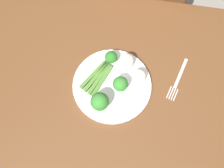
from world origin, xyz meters
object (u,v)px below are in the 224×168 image
broccoli_right (112,57)px  cauliflower_back (127,61)px  dining_table (107,100)px  plate (112,85)px  fork (178,79)px  chair (137,6)px  asparagus_bundle (97,78)px  cauliflower_edge (139,76)px  broccoli_near_center (120,84)px  broccoli_front_left (100,102)px

broccoli_right → cauliflower_back: 0.05m
broccoli_right → cauliflower_back: (-0.05, 0.00, -0.00)m
dining_table → cauliflower_back: (-0.05, -0.10, 0.15)m
plate → fork: size_ratio=1.62×
dining_table → fork: 0.27m
chair → asparagus_bundle: (0.09, 0.51, 0.25)m
dining_table → cauliflower_edge: cauliflower_edge is taller
asparagus_bundle → broccoli_right: size_ratio=2.56×
asparagus_bundle → broccoli_near_center: 0.09m
broccoli_front_left → cauliflower_back: 0.17m
broccoli_right → fork: (-0.24, 0.02, -0.04)m
asparagus_bundle → chair: bearing=-165.5°
broccoli_front_left → plate: bearing=-108.5°
dining_table → fork: size_ratio=8.20×
cauliflower_back → broccoli_near_center: bearing=84.6°
dining_table → broccoli_near_center: 0.16m
asparagus_bundle → cauliflower_back: size_ratio=2.68×
chair → broccoli_right: 0.52m
broccoli_front_left → chair: bearing=-96.2°
plate → chair: bearing=-94.3°
chair → fork: bearing=113.2°
fork → dining_table: bearing=-55.0°
cauliflower_edge → chair: bearing=-84.7°
cauliflower_edge → cauliflower_back: bearing=-44.9°
broccoli_near_center → fork: broccoli_near_center is taller
asparagus_bundle → cauliflower_edge: 0.14m
broccoli_front_left → fork: broccoli_front_left is taller
broccoli_right → dining_table: bearing=89.1°
plate → broccoli_right: broccoli_right is taller
broccoli_front_left → broccoli_right: broccoli_front_left is taller
plate → asparagus_bundle: bearing=-14.2°
broccoli_near_center → cauliflower_back: size_ratio=1.24×
cauliflower_edge → plate: bearing=22.9°
plate → cauliflower_edge: bearing=-157.1°
dining_table → plate: plate is taller
chair → plate: (0.04, 0.52, 0.23)m
plate → cauliflower_back: size_ratio=5.38×
dining_table → broccoli_near_center: broccoli_near_center is taller
plate → fork: plate is taller
dining_table → cauliflower_back: size_ratio=27.27×
broccoli_right → cauliflower_edge: broccoli_right is taller
dining_table → asparagus_bundle: 0.14m
broccoli_near_center → chair: bearing=-91.2°
asparagus_bundle → cauliflower_back: (-0.09, -0.07, 0.02)m
dining_table → chair: size_ratio=1.54×
asparagus_bundle → fork: 0.28m
dining_table → plate: 0.12m
dining_table → broccoli_front_left: 0.17m
dining_table → broccoli_front_left: bearing=81.5°
dining_table → fork: bearing=-161.1°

